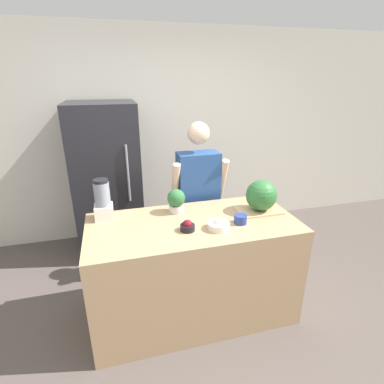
{
  "coord_description": "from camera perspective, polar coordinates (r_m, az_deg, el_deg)",
  "views": [
    {
      "loc": [
        -0.59,
        -1.71,
        2.03
      ],
      "look_at": [
        0.0,
        0.44,
        1.16
      ],
      "focal_mm": 28.0,
      "sensor_mm": 36.0,
      "label": 1
    }
  ],
  "objects": [
    {
      "name": "cutting_board",
      "position": [
        2.71,
        12.55,
        -3.47
      ],
      "size": [
        0.38,
        0.24,
        0.01
      ],
      "color": "tan",
      "rests_on": "counter_island"
    },
    {
      "name": "bowl_small_blue",
      "position": [
        2.46,
        9.21,
        -5.13
      ],
      "size": [
        0.1,
        0.1,
        0.07
      ],
      "color": "navy",
      "rests_on": "counter_island"
    },
    {
      "name": "bowl_cherries",
      "position": [
        2.32,
        -0.87,
        -6.56
      ],
      "size": [
        0.11,
        0.11,
        0.09
      ],
      "color": "black",
      "rests_on": "counter_island"
    },
    {
      "name": "bowl_cream",
      "position": [
        2.35,
        5.07,
        -6.27
      ],
      "size": [
        0.17,
        0.17,
        0.09
      ],
      "color": "white",
      "rests_on": "counter_island"
    },
    {
      "name": "refrigerator",
      "position": [
        3.63,
        -15.77,
        2.11
      ],
      "size": [
        0.74,
        0.72,
        1.77
      ],
      "color": "#232328",
      "rests_on": "ground_plane"
    },
    {
      "name": "watermelon",
      "position": [
        2.67,
        13.05,
        -0.62
      ],
      "size": [
        0.27,
        0.27,
        0.27
      ],
      "color": "#2D6B33",
      "rests_on": "cutting_board"
    },
    {
      "name": "ground_plane",
      "position": [
        2.71,
        2.75,
        -27.05
      ],
      "size": [
        14.0,
        14.0,
        0.0
      ],
      "primitive_type": "plane",
      "color": "#564C47"
    },
    {
      "name": "counter_island",
      "position": [
        2.69,
        0.23,
        -14.41
      ],
      "size": [
        1.71,
        0.8,
        0.91
      ],
      "color": "tan",
      "rests_on": "ground_plane"
    },
    {
      "name": "potted_plant",
      "position": [
        2.59,
        -3.02,
        -1.6
      ],
      "size": [
        0.15,
        0.15,
        0.21
      ],
      "color": "beige",
      "rests_on": "counter_island"
    },
    {
      "name": "blender",
      "position": [
        2.56,
        -16.62,
        -1.68
      ],
      "size": [
        0.15,
        0.15,
        0.34
      ],
      "color": "silver",
      "rests_on": "counter_island"
    },
    {
      "name": "person",
      "position": [
        3.06,
        1.15,
        -1.67
      ],
      "size": [
        0.55,
        0.26,
        1.63
      ],
      "color": "gray",
      "rests_on": "ground_plane"
    },
    {
      "name": "wall_back",
      "position": [
        3.95,
        -6.57,
        10.56
      ],
      "size": [
        8.0,
        0.06,
        2.6
      ],
      "color": "silver",
      "rests_on": "ground_plane"
    }
  ]
}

